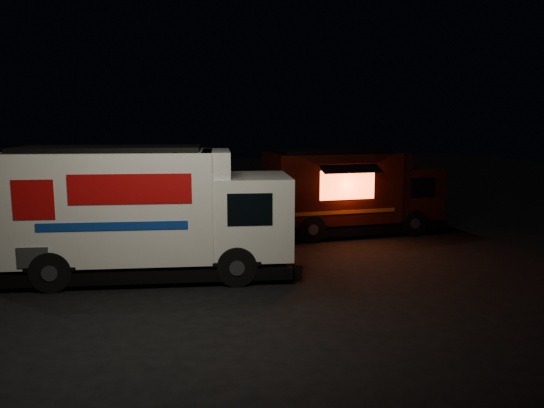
{
  "coord_description": "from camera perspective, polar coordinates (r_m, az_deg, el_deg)",
  "views": [
    {
      "loc": [
        -4.38,
        -12.57,
        3.91
      ],
      "look_at": [
        1.79,
        2.0,
        1.42
      ],
      "focal_mm": 35.0,
      "sensor_mm": 36.0,
      "label": 1
    }
  ],
  "objects": [
    {
      "name": "ground",
      "position": [
        13.88,
        -3.63,
        -7.45
      ],
      "size": [
        80.0,
        80.0,
        0.0
      ],
      "primitive_type": "plane",
      "color": "black",
      "rests_on": "ground"
    },
    {
      "name": "white_truck",
      "position": [
        13.67,
        -12.73,
        -0.82
      ],
      "size": [
        7.68,
        4.49,
        3.3
      ],
      "primitive_type": null,
      "rotation": [
        0.0,
        0.0,
        -0.3
      ],
      "color": "silver",
      "rests_on": "ground"
    },
    {
      "name": "red_truck",
      "position": [
        18.74,
        8.72,
        1.36
      ],
      "size": [
        6.57,
        3.08,
        2.95
      ],
      "primitive_type": null,
      "rotation": [
        0.0,
        0.0,
        -0.12
      ],
      "color": "#39120A",
      "rests_on": "ground"
    }
  ]
}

